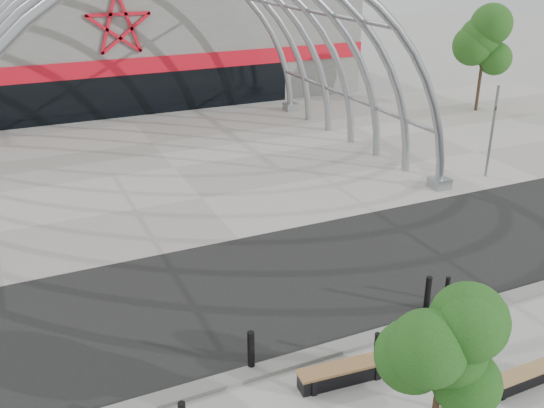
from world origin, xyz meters
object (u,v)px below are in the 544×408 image
object	(u,v)px
signal_pole	(492,131)
bench_1	(521,379)
street_tree_0	(444,349)
bollard_2	(377,349)
bench_0	(343,374)

from	to	relation	value
signal_pole	bench_1	bearing A→B (deg)	-129.36
signal_pole	street_tree_0	world-z (taller)	signal_pole
bench_1	bollard_2	bearing A→B (deg)	141.72
signal_pole	street_tree_0	distance (m)	18.43
bench_1	bench_0	bearing A→B (deg)	153.35
signal_pole	street_tree_0	size ratio (longest dim) A/B	1.02
bench_0	bollard_2	xyz separation A→B (m)	(1.12, 0.23, 0.24)
street_tree_0	bench_1	world-z (taller)	street_tree_0
signal_pole	bollard_2	world-z (taller)	signal_pole
bollard_2	street_tree_0	bearing A→B (deg)	-105.60
street_tree_0	bench_1	distance (m)	4.80
street_tree_0	bench_0	size ratio (longest dim) A/B	1.77
bench_0	bench_1	xyz separation A→B (m)	(3.90, -1.96, -0.03)
signal_pole	bollard_2	size ratio (longest dim) A/B	4.53
bollard_2	bench_1	bearing A→B (deg)	-38.28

